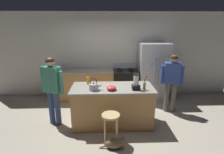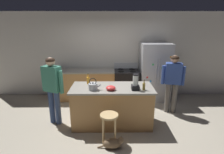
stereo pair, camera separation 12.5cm
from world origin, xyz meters
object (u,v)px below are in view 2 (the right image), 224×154
(cat, at_px, (113,143))
(refrigerator, at_px, (155,72))
(blender_appliance, at_px, (135,83))
(bottle_soda, at_px, (88,80))
(stove_range, at_px, (126,84))
(person_by_island_left, at_px, (53,85))
(bottle_vinegar, at_px, (144,86))
(mixing_bowl, at_px, (111,88))
(kitchen_island, at_px, (112,106))
(bar_stool, at_px, (109,121))
(person_by_sink_right, at_px, (173,79))
(tea_kettle, at_px, (93,86))

(cat, bearing_deg, refrigerator, 61.31)
(blender_appliance, height_order, bottle_soda, blender_appliance)
(stove_range, bearing_deg, person_by_island_left, -141.32)
(bottle_vinegar, bearing_deg, mixing_bowl, 179.73)
(kitchen_island, bearing_deg, bottle_soda, 158.30)
(bar_stool, bearing_deg, person_by_sink_right, 38.38)
(person_by_island_left, distance_m, cat, 1.90)
(person_by_island_left, relative_size, tea_kettle, 5.87)
(person_by_island_left, bearing_deg, tea_kettle, -13.16)
(person_by_sink_right, bearing_deg, tea_kettle, -159.07)
(bar_stool, relative_size, cat, 1.21)
(stove_range, bearing_deg, refrigerator, -1.63)
(stove_range, xyz_separation_m, bottle_vinegar, (0.22, -1.72, 0.54))
(person_by_island_left, xyz_separation_m, bottle_vinegar, (2.06, -0.25, 0.05))
(person_by_island_left, distance_m, mixing_bowl, 1.37)
(kitchen_island, bearing_deg, person_by_sink_right, 20.59)
(person_by_sink_right, distance_m, cat, 2.33)
(refrigerator, height_order, stove_range, refrigerator)
(stove_range, distance_m, tea_kettle, 1.98)
(mixing_bowl, bearing_deg, person_by_sink_right, 26.03)
(bar_stool, bearing_deg, stove_range, 76.73)
(stove_range, bearing_deg, bottle_vinegar, -82.56)
(bottle_vinegar, bearing_deg, cat, -133.73)
(refrigerator, xyz_separation_m, bottle_soda, (-1.90, -1.27, 0.14))
(bar_stool, xyz_separation_m, mixing_bowl, (0.03, 0.52, 0.50))
(cat, distance_m, bottle_soda, 1.57)
(kitchen_island, bearing_deg, refrigerator, 48.40)
(stove_range, xyz_separation_m, bar_stool, (-0.53, -2.24, 0.01))
(person_by_island_left, bearing_deg, kitchen_island, -2.21)
(person_by_island_left, bearing_deg, bottle_soda, 12.28)
(person_by_sink_right, height_order, blender_appliance, person_by_sink_right)
(cat, height_order, tea_kettle, tea_kettle)
(kitchen_island, bearing_deg, stove_range, 73.05)
(kitchen_island, height_order, stove_range, stove_range)
(cat, xyz_separation_m, tea_kettle, (-0.44, 0.73, 0.91))
(person_by_island_left, xyz_separation_m, cat, (1.39, -0.95, -0.87))
(bottle_soda, bearing_deg, cat, -62.38)
(kitchen_island, xyz_separation_m, bottle_vinegar, (0.69, -0.20, 0.55))
(kitchen_island, distance_m, bottle_soda, 0.83)
(kitchen_island, relative_size, bar_stool, 3.00)
(cat, distance_m, blender_appliance, 1.32)
(bar_stool, relative_size, bottle_soda, 2.45)
(bottle_soda, relative_size, mixing_bowl, 1.20)
(tea_kettle, bearing_deg, stove_range, 62.51)
(blender_appliance, distance_m, bottle_soda, 1.15)
(bottle_soda, bearing_deg, refrigerator, 33.76)
(person_by_sink_right, bearing_deg, bottle_vinegar, -138.63)
(bar_stool, xyz_separation_m, blender_appliance, (0.57, 0.54, 0.60))
(refrigerator, xyz_separation_m, person_by_sink_right, (0.26, -0.90, 0.06))
(kitchen_island, relative_size, mixing_bowl, 8.82)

